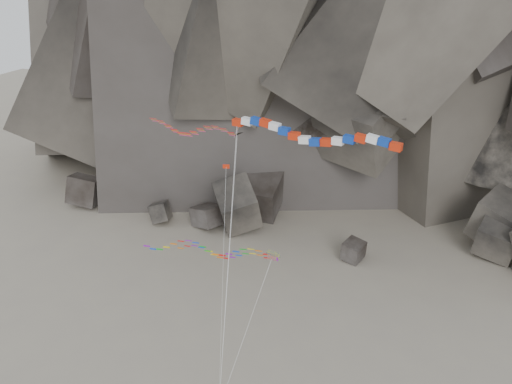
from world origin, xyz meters
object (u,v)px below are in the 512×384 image
(banner_kite, at_px, (310,135))
(parafoil_kite, at_px, (203,248))
(delta_kite, at_px, (189,128))
(pennant_kite, at_px, (224,208))

(banner_kite, bearing_deg, parafoil_kite, 168.42)
(delta_kite, distance_m, pennant_kite, 8.04)
(delta_kite, xyz_separation_m, pennant_kite, (3.14, 0.19, -7.40))
(delta_kite, xyz_separation_m, banner_kite, (12.15, -4.99, 2.00))
(delta_kite, bearing_deg, banner_kite, -30.52)
(delta_kite, relative_size, pennant_kite, 1.25)
(banner_kite, height_order, pennant_kite, banner_kite)
(delta_kite, height_order, banner_kite, banner_kite)
(parafoil_kite, relative_size, pennant_kite, 0.70)
(pennant_kite, bearing_deg, delta_kite, 172.57)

